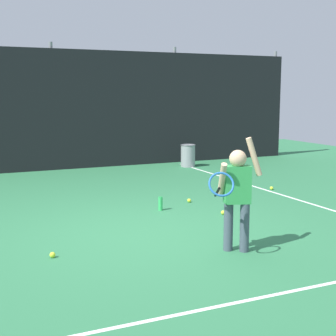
{
  "coord_description": "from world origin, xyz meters",
  "views": [
    {
      "loc": [
        -2.32,
        -5.88,
        1.86
      ],
      "look_at": [
        0.35,
        0.02,
        0.85
      ],
      "focal_mm": 52.09,
      "sensor_mm": 36.0,
      "label": 1
    }
  ],
  "objects_px": {
    "tennis_ball_3": "(223,213)",
    "water_bottle": "(160,204)",
    "tennis_ball_2": "(52,255)",
    "tennis_player": "(237,191)",
    "tennis_ball_0": "(272,188)",
    "ball_hopper": "(188,155)",
    "tennis_ball_1": "(189,200)"
  },
  "relations": [
    {
      "from": "tennis_player",
      "to": "tennis_ball_1",
      "type": "distance_m",
      "value": 2.71
    },
    {
      "from": "tennis_ball_0",
      "to": "water_bottle",
      "type": "bearing_deg",
      "value": -166.4
    },
    {
      "from": "water_bottle",
      "to": "tennis_ball_2",
      "type": "height_order",
      "value": "water_bottle"
    },
    {
      "from": "tennis_ball_3",
      "to": "tennis_ball_0",
      "type": "bearing_deg",
      "value": 34.86
    },
    {
      "from": "water_bottle",
      "to": "tennis_ball_0",
      "type": "bearing_deg",
      "value": 13.6
    },
    {
      "from": "tennis_player",
      "to": "tennis_ball_2",
      "type": "height_order",
      "value": "tennis_player"
    },
    {
      "from": "water_bottle",
      "to": "tennis_ball_1",
      "type": "relative_size",
      "value": 3.33
    },
    {
      "from": "tennis_ball_3",
      "to": "water_bottle",
      "type": "bearing_deg",
      "value": 139.38
    },
    {
      "from": "ball_hopper",
      "to": "tennis_ball_3",
      "type": "relative_size",
      "value": 8.52
    },
    {
      "from": "tennis_player",
      "to": "ball_hopper",
      "type": "height_order",
      "value": "tennis_player"
    },
    {
      "from": "water_bottle",
      "to": "tennis_ball_2",
      "type": "xyz_separation_m",
      "value": [
        -2.01,
        -1.56,
        -0.08
      ]
    },
    {
      "from": "tennis_ball_2",
      "to": "tennis_ball_3",
      "type": "relative_size",
      "value": 1.0
    },
    {
      "from": "ball_hopper",
      "to": "tennis_ball_1",
      "type": "distance_m",
      "value": 4.07
    },
    {
      "from": "tennis_ball_2",
      "to": "tennis_ball_3",
      "type": "height_order",
      "value": "same"
    },
    {
      "from": "tennis_ball_0",
      "to": "tennis_player",
      "type": "bearing_deg",
      "value": -132.46
    },
    {
      "from": "tennis_player",
      "to": "tennis_ball_3",
      "type": "relative_size",
      "value": 20.46
    },
    {
      "from": "tennis_ball_1",
      "to": "tennis_ball_3",
      "type": "distance_m",
      "value": 0.98
    },
    {
      "from": "tennis_ball_1",
      "to": "tennis_ball_2",
      "type": "height_order",
      "value": "same"
    },
    {
      "from": "ball_hopper",
      "to": "tennis_ball_1",
      "type": "xyz_separation_m",
      "value": [
        -1.81,
        -3.64,
        -0.26
      ]
    },
    {
      "from": "ball_hopper",
      "to": "tennis_ball_3",
      "type": "height_order",
      "value": "ball_hopper"
    },
    {
      "from": "ball_hopper",
      "to": "tennis_ball_3",
      "type": "bearing_deg",
      "value": -110.37
    },
    {
      "from": "tennis_ball_2",
      "to": "tennis_ball_0",
      "type": "bearing_deg",
      "value": 25.34
    },
    {
      "from": "ball_hopper",
      "to": "water_bottle",
      "type": "relative_size",
      "value": 2.55
    },
    {
      "from": "tennis_ball_2",
      "to": "tennis_ball_1",
      "type": "bearing_deg",
      "value": 34.9
    },
    {
      "from": "tennis_ball_3",
      "to": "ball_hopper",
      "type": "bearing_deg",
      "value": 69.63
    },
    {
      "from": "tennis_ball_0",
      "to": "tennis_ball_1",
      "type": "distance_m",
      "value": 1.97
    },
    {
      "from": "tennis_ball_0",
      "to": "tennis_ball_2",
      "type": "bearing_deg",
      "value": -154.66
    },
    {
      "from": "water_bottle",
      "to": "tennis_ball_2",
      "type": "relative_size",
      "value": 3.33
    },
    {
      "from": "tennis_ball_0",
      "to": "tennis_ball_2",
      "type": "height_order",
      "value": "same"
    },
    {
      "from": "tennis_player",
      "to": "tennis_ball_0",
      "type": "distance_m",
      "value": 3.93
    },
    {
      "from": "water_bottle",
      "to": "tennis_ball_2",
      "type": "distance_m",
      "value": 2.55
    },
    {
      "from": "tennis_player",
      "to": "tennis_ball_0",
      "type": "relative_size",
      "value": 20.46
    }
  ]
}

